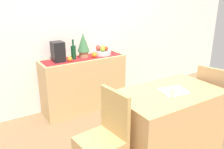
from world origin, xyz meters
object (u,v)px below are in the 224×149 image
at_px(open_book, 173,91).
at_px(wine_bottle, 73,52).
at_px(dining_table, 166,122).
at_px(chair_by_corner, 213,111).
at_px(fruit_bowl, 102,52).
at_px(coffee_maker, 58,52).
at_px(coffee_cup, 174,92).
at_px(potted_plant, 83,44).
at_px(sideboard_console, 84,84).

bearing_deg(open_book, wine_bottle, 121.70).
relative_size(dining_table, chair_by_corner, 1.30).
height_order(fruit_bowl, wine_bottle, wine_bottle).
distance_m(coffee_maker, chair_by_corner, 2.25).
bearing_deg(coffee_maker, dining_table, -64.25).
relative_size(dining_table, coffee_cup, 12.27).
bearing_deg(open_book, coffee_cup, -122.95).
xyz_separation_m(fruit_bowl, potted_plant, (-0.32, 0.00, 0.16)).
height_order(dining_table, chair_by_corner, chair_by_corner).
height_order(fruit_bowl, dining_table, fruit_bowl).
distance_m(sideboard_console, open_book, 1.57).
xyz_separation_m(open_book, chair_by_corner, (0.81, 0.02, -0.48)).
bearing_deg(fruit_bowl, open_book, -88.82).
distance_m(fruit_bowl, chair_by_corner, 1.79).
relative_size(potted_plant, dining_table, 0.32).
relative_size(sideboard_console, dining_table, 1.09).
height_order(sideboard_console, open_book, sideboard_console).
distance_m(coffee_cup, chair_by_corner, 1.05).
height_order(potted_plant, coffee_cup, potted_plant).
bearing_deg(fruit_bowl, dining_table, -90.20).
xyz_separation_m(fruit_bowl, chair_by_corner, (0.84, -1.46, -0.60)).
height_order(fruit_bowl, coffee_cup, fruit_bowl).
bearing_deg(dining_table, chair_by_corner, -0.28).
xyz_separation_m(potted_plant, chair_by_corner, (1.16, -1.46, -0.77)).
relative_size(fruit_bowl, dining_table, 0.24).
xyz_separation_m(wine_bottle, dining_table, (0.47, -1.46, -0.57)).
xyz_separation_m(wine_bottle, coffee_maker, (-0.23, 0.00, 0.03)).
relative_size(fruit_bowl, potted_plant, 0.75).
xyz_separation_m(dining_table, coffee_cup, (-0.05, -0.12, 0.42)).
distance_m(potted_plant, chair_by_corner, 2.02).
bearing_deg(sideboard_console, fruit_bowl, 0.00).
relative_size(potted_plant, chair_by_corner, 0.41).
relative_size(sideboard_console, open_book, 4.56).
bearing_deg(wine_bottle, dining_table, -72.01).
distance_m(sideboard_console, fruit_bowl, 0.56).
height_order(fruit_bowl, chair_by_corner, fruit_bowl).
bearing_deg(potted_plant, open_book, -76.84).
xyz_separation_m(coffee_maker, dining_table, (0.70, -1.46, -0.60)).
relative_size(sideboard_console, potted_plant, 3.44).
bearing_deg(dining_table, coffee_maker, 115.75).
relative_size(sideboard_console, chair_by_corner, 1.42).
relative_size(coffee_maker, dining_table, 0.24).
bearing_deg(fruit_bowl, potted_plant, 180.00).
xyz_separation_m(coffee_maker, open_book, (0.74, -1.49, -0.22)).
xyz_separation_m(sideboard_console, coffee_maker, (-0.38, 0.00, 0.56)).
bearing_deg(sideboard_console, coffee_maker, 180.00).
height_order(sideboard_console, dining_table, sideboard_console).
relative_size(fruit_bowl, open_book, 0.99).
bearing_deg(sideboard_console, chair_by_corner, -51.16).
height_order(sideboard_console, coffee_maker, coffee_maker).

